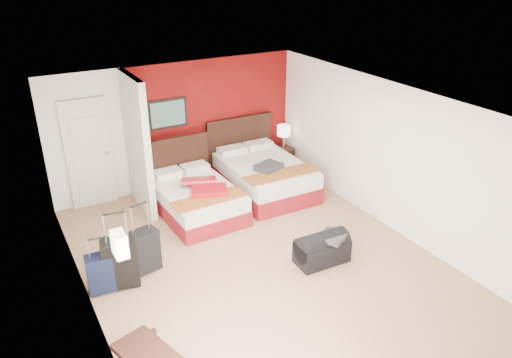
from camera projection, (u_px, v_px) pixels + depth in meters
ground at (260, 261)px, 7.63m from camera, size 6.50×6.50×0.00m
room_walls at (135, 173)px, 7.59m from camera, size 5.02×6.52×2.50m
red_accent_panel at (213, 120)px, 9.99m from camera, size 3.50×0.04×2.50m
partition_wall at (138, 145)px, 8.72m from camera, size 0.12×1.20×2.50m
entry_door at (89, 154)px, 8.94m from camera, size 0.82×0.06×2.05m
bed_left at (197, 201)px, 8.89m from camera, size 1.31×1.84×0.54m
bed_right at (265, 177)px, 9.73m from camera, size 1.46×2.05×0.61m
red_suitcase_open at (204, 186)px, 8.72m from camera, size 0.90×1.02×0.11m
jacket_bundle at (269, 167)px, 9.30m from camera, size 0.57×0.51×0.11m
nightstand at (283, 158)px, 10.76m from camera, size 0.39×0.39×0.50m
table_lamp at (284, 137)px, 10.55m from camera, size 0.33×0.33×0.51m
suitcase_black at (121, 264)px, 6.94m from camera, size 0.54×0.40×0.73m
suitcase_charcoal at (144, 252)px, 7.28m from camera, size 0.49×0.36×0.65m
suitcase_navy at (102, 275)px, 6.86m from camera, size 0.42×0.29×0.56m
duffel_bag at (322, 250)px, 7.55m from camera, size 0.82×0.46×0.41m
jacket_draped at (333, 236)px, 7.47m from camera, size 0.55×0.52×0.06m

